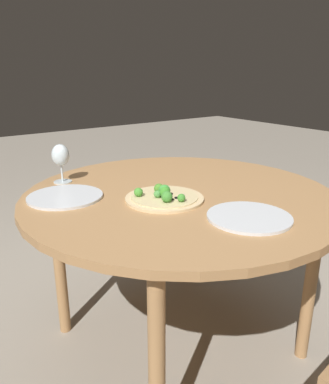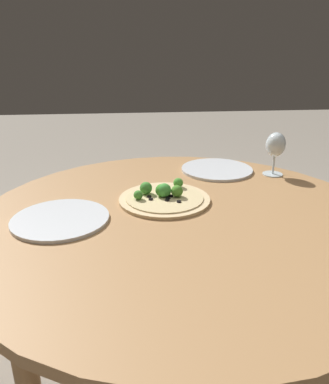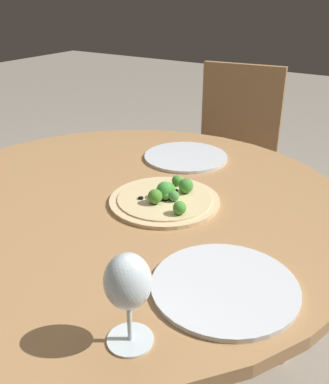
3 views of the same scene
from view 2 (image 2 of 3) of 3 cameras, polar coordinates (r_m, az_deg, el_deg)
The scene contains 5 objects.
dining_table at distance 1.12m, azimuth 2.53°, elevation -6.32°, with size 1.21×1.21×0.71m.
pizza at distance 1.18m, azimuth -0.08°, elevation -0.64°, with size 0.29×0.29×0.06m.
wine_glass at distance 1.45m, azimuth 16.57°, elevation 6.71°, with size 0.07×0.07×0.16m.
plate_near at distance 1.48m, azimuth 7.98°, elevation 3.44°, with size 0.28×0.28×0.01m.
plate_far at distance 1.09m, azimuth -15.58°, elevation -3.99°, with size 0.27×0.27×0.01m.
Camera 2 is at (0.98, -0.15, 1.16)m, focal length 35.00 mm.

